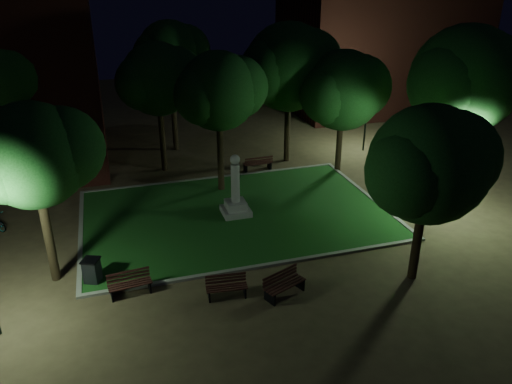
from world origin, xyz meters
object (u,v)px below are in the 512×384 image
at_px(bench_west_near, 130,284).
at_px(bench_far_side, 258,164).
at_px(trash_bin, 92,271).
at_px(monument, 236,198).
at_px(bench_near_right, 284,284).
at_px(bench_near_left, 227,287).
at_px(bench_right_side, 389,183).

bearing_deg(bench_west_near, bench_far_side, 45.85).
relative_size(bench_far_side, trash_bin, 1.69).
bearing_deg(monument, bench_near_right, -90.10).
bearing_deg(monument, bench_near_left, -107.88).
bearing_deg(bench_near_right, monument, 67.14).
height_order(bench_near_right, bench_far_side, bench_far_side).
bearing_deg(bench_near_left, bench_west_near, 166.18).
xyz_separation_m(monument, bench_near_right, (-0.01, -7.18, -0.51)).
distance_m(bench_near_left, trash_bin, 5.49).
height_order(bench_near_right, trash_bin, trash_bin).
bearing_deg(trash_bin, bench_near_left, -26.59).
bearing_deg(bench_far_side, bench_right_side, 139.72).
distance_m(bench_near_left, bench_right_side, 13.41).
distance_m(bench_near_left, bench_west_near, 3.75).
bearing_deg(bench_near_right, bench_right_side, 17.24).
height_order(bench_near_left, bench_far_side, bench_far_side).
bearing_deg(trash_bin, bench_west_near, -40.78).
bearing_deg(bench_near_left, bench_far_side, 73.45).
xyz_separation_m(bench_near_right, bench_west_near, (-5.66, 1.81, -0.02)).
height_order(bench_far_side, trash_bin, trash_bin).
xyz_separation_m(bench_near_left, bench_west_near, (-3.53, 1.27, 0.02)).
bearing_deg(bench_near_right, bench_far_side, 54.31).
xyz_separation_m(monument, bench_right_side, (9.19, 0.54, -0.54)).
relative_size(bench_west_near, bench_right_side, 0.99).
bearing_deg(bench_far_side, bench_near_right, 75.40).
bearing_deg(trash_bin, bench_right_side, 16.22).
relative_size(monument, bench_west_near, 1.88).
distance_m(bench_west_near, bench_far_side, 13.89).
relative_size(bench_west_near, trash_bin, 1.57).
bearing_deg(bench_west_near, monument, 37.45).
xyz_separation_m(bench_west_near, bench_right_side, (14.86, 5.91, -0.01)).
bearing_deg(bench_right_side, bench_near_right, 147.59).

